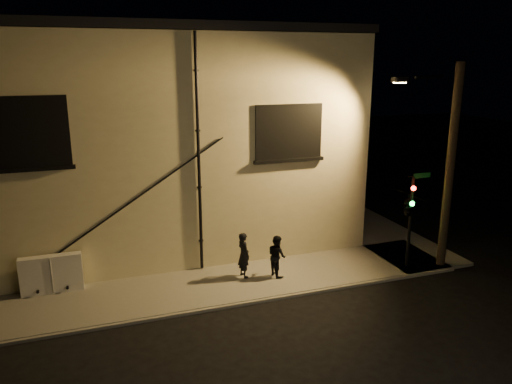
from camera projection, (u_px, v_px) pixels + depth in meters
name	position (u px, v px, depth m)	size (l,w,h in m)	color
ground	(277.00, 299.00, 16.26)	(90.00, 90.00, 0.00)	black
sidewalk	(265.00, 246.00, 20.64)	(21.00, 16.00, 0.12)	slate
building	(142.00, 132.00, 22.35)	(16.20, 12.23, 8.80)	beige
utility_cabinet	(52.00, 274.00, 16.31)	(1.94, 0.33, 1.28)	white
pedestrian_a	(244.00, 255.00, 17.45)	(0.59, 0.39, 1.63)	black
pedestrian_b	(277.00, 256.00, 17.56)	(0.72, 0.56, 1.49)	black
traffic_signal	(409.00, 206.00, 17.83)	(1.15, 2.03, 3.50)	black
streetlamp_pole	(447.00, 164.00, 17.77)	(2.03, 1.40, 7.49)	black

